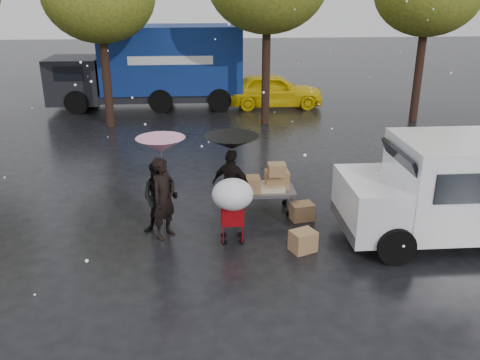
{
  "coord_description": "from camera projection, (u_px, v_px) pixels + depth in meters",
  "views": [
    {
      "loc": [
        0.06,
        -9.41,
        5.07
      ],
      "look_at": [
        0.84,
        1.0,
        1.07
      ],
      "focal_mm": 38.0,
      "sensor_mm": 36.0,
      "label": 1
    }
  ],
  "objects": [
    {
      "name": "ground",
      "position": [
        204.0,
        246.0,
        10.57
      ],
      "size": [
        90.0,
        90.0,
        0.0
      ],
      "primitive_type": "plane",
      "color": "black",
      "rests_on": "ground"
    },
    {
      "name": "person_pink",
      "position": [
        164.0,
        198.0,
        10.68
      ],
      "size": [
        0.73,
        0.77,
        1.78
      ],
      "primitive_type": "imported",
      "rotation": [
        0.0,
        0.0,
        0.94
      ],
      "color": "black",
      "rests_on": "ground"
    },
    {
      "name": "person_middle",
      "position": [
        160.0,
        198.0,
        10.85
      ],
      "size": [
        0.89,
        0.74,
        1.65
      ],
      "primitive_type": "imported",
      "rotation": [
        0.0,
        0.0,
        -0.16
      ],
      "color": "black",
      "rests_on": "ground"
    },
    {
      "name": "person_black",
      "position": [
        232.0,
        186.0,
        11.44
      ],
      "size": [
        1.06,
        0.89,
        1.7
      ],
      "primitive_type": "imported",
      "rotation": [
        0.0,
        0.0,
        2.56
      ],
      "color": "black",
      "rests_on": "ground"
    },
    {
      "name": "umbrella_pink",
      "position": [
        161.0,
        145.0,
        10.26
      ],
      "size": [
        1.01,
        1.01,
        2.21
      ],
      "color": "#4C4C4C",
      "rests_on": "ground"
    },
    {
      "name": "umbrella_black",
      "position": [
        232.0,
        143.0,
        11.08
      ],
      "size": [
        1.22,
        1.22,
        2.02
      ],
      "color": "#4C4C4C",
      "rests_on": "ground"
    },
    {
      "name": "vendor_cart",
      "position": [
        266.0,
        184.0,
        11.9
      ],
      "size": [
        1.52,
        0.8,
        1.27
      ],
      "color": "slate",
      "rests_on": "ground"
    },
    {
      "name": "shopping_cart",
      "position": [
        233.0,
        198.0,
        10.26
      ],
      "size": [
        0.84,
        0.84,
        1.46
      ],
      "color": "#A40910",
      "rests_on": "ground"
    },
    {
      "name": "white_van",
      "position": [
        468.0,
        187.0,
        10.53
      ],
      "size": [
        4.91,
        2.18,
        2.2
      ],
      "color": "white",
      "rests_on": "ground"
    },
    {
      "name": "blue_truck",
      "position": [
        153.0,
        67.0,
        22.14
      ],
      "size": [
        8.3,
        2.6,
        3.5
      ],
      "color": "navy",
      "rests_on": "ground"
    },
    {
      "name": "box_ground_near",
      "position": [
        303.0,
        241.0,
        10.31
      ],
      "size": [
        0.6,
        0.55,
        0.44
      ],
      "primitive_type": "cube",
      "rotation": [
        0.0,
        0.0,
        0.41
      ],
      "color": "#8D5D3D",
      "rests_on": "ground"
    },
    {
      "name": "box_ground_far",
      "position": [
        302.0,
        211.0,
        11.72
      ],
      "size": [
        0.58,
        0.49,
        0.39
      ],
      "primitive_type": "cube",
      "rotation": [
        0.0,
        0.0,
        0.21
      ],
      "color": "#8D5D3D",
      "rests_on": "ground"
    },
    {
      "name": "yellow_taxi",
      "position": [
        273.0,
        90.0,
        22.45
      ],
      "size": [
        4.42,
        1.79,
        1.5
      ],
      "primitive_type": "imported",
      "rotation": [
        0.0,
        0.0,
        1.57
      ],
      "color": "yellow",
      "rests_on": "ground"
    }
  ]
}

